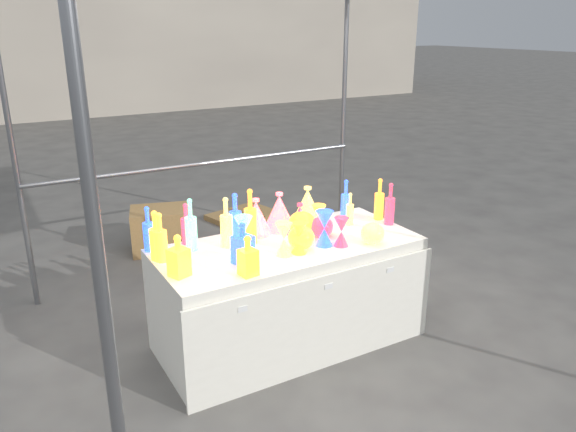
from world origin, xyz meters
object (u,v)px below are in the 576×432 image
lampshade_0 (256,216)px  hourglass_0 (299,238)px  decanter_0 (178,255)px  display_table (289,294)px  cardboard_box_closed (162,229)px  bottle_0 (156,235)px  globe_0 (301,239)px

lampshade_0 → hourglass_0: bearing=-83.9°
hourglass_0 → decanter_0: bearing=176.1°
display_table → lampshade_0: bearing=108.8°
display_table → hourglass_0: 0.51m
cardboard_box_closed → decanter_0: 2.40m
bottle_0 → hourglass_0: size_ratio=1.56×
globe_0 → lampshade_0: bearing=107.6°
cardboard_box_closed → bottle_0: size_ratio=1.82×
decanter_0 → hourglass_0: decanter_0 is taller
bottle_0 → hourglass_0: bottle_0 is taller
display_table → globe_0: globe_0 is taller
bottle_0 → lampshade_0: bottle_0 is taller
bottle_0 → hourglass_0: 0.91m
display_table → decanter_0: size_ratio=7.05×
hourglass_0 → cardboard_box_closed: bearing=95.5°
bottle_0 → display_table: bearing=-13.0°
globe_0 → decanter_0: bearing=179.7°
hourglass_0 → lampshade_0: size_ratio=0.80×
lampshade_0 → globe_0: bearing=-76.5°
hourglass_0 → display_table: bearing=84.0°
decanter_0 → globe_0: 0.84m
bottle_0 → decanter_0: bottle_0 is taller
cardboard_box_closed → hourglass_0: size_ratio=2.84×
decanter_0 → globe_0: size_ratio=1.46×
cardboard_box_closed → decanter_0: decanter_0 is taller
hourglass_0 → globe_0: 0.08m
display_table → hourglass_0: (-0.02, -0.16, 0.48)m
cardboard_box_closed → display_table: bearing=-67.0°
display_table → decanter_0: 0.96m
decanter_0 → hourglass_0: bearing=-25.0°
lampshade_0 → decanter_0: bearing=-154.9°
hourglass_0 → lampshade_0: (-0.08, 0.45, 0.03)m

